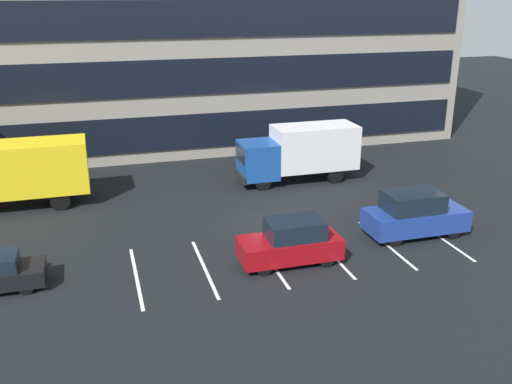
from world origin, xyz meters
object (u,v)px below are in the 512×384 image
at_px(suv_maroon, 291,242).
at_px(box_truck_yellow_all, 18,172).
at_px(suv_navy, 415,214).
at_px(box_truck_blue, 300,151).

bearing_deg(suv_maroon, box_truck_yellow_all, 138.40).
xyz_separation_m(box_truck_yellow_all, suv_navy, (18.03, -9.13, -0.93)).
bearing_deg(suv_maroon, suv_navy, 9.54).
xyz_separation_m(box_truck_yellow_all, suv_maroon, (11.52, -10.23, -1.03)).
height_order(box_truck_yellow_all, suv_maroon, box_truck_yellow_all).
relative_size(box_truck_blue, suv_maroon, 1.69).
bearing_deg(suv_navy, box_truck_blue, 104.31).
height_order(box_truck_yellow_all, suv_navy, box_truck_yellow_all).
bearing_deg(box_truck_yellow_all, suv_navy, -26.86).
xyz_separation_m(box_truck_blue, suv_maroon, (-4.19, -10.19, -0.95)).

